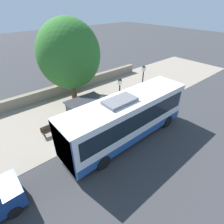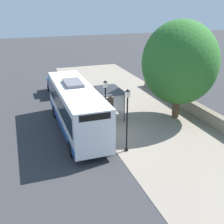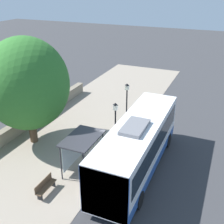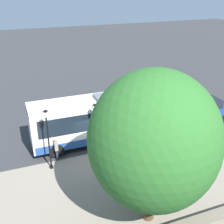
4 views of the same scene
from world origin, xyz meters
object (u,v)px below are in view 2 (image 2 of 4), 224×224
(bus, at_px, (76,107))
(parked_car_behind_bus, at_px, (58,84))
(pedestrian, at_px, (113,135))
(street_lamp_near, at_px, (105,102))
(shade_tree, at_px, (180,63))
(bench, at_px, (110,101))
(bus_shelter, at_px, (111,94))
(street_lamp_far, at_px, (127,116))

(bus, bearing_deg, parked_car_behind_bus, -90.87)
(pedestrian, bearing_deg, street_lamp_near, -98.25)
(street_lamp_near, height_order, shade_tree, shade_tree)
(bus, relative_size, bench, 6.53)
(bus, bearing_deg, shade_tree, 178.11)
(bus_shelter, distance_m, pedestrian, 5.50)
(bench, bearing_deg, parked_car_behind_bus, -53.42)
(pedestrian, xyz_separation_m, shade_tree, (-6.76, -3.38, 3.58))
(bus_shelter, distance_m, street_lamp_far, 5.75)
(pedestrian, bearing_deg, bench, -107.87)
(street_lamp_far, height_order, parked_car_behind_bus, street_lamp_far)
(street_lamp_far, distance_m, shade_tree, 7.46)
(bench, xyz_separation_m, parked_car_behind_bus, (3.94, -5.31, 0.47))
(bus_shelter, relative_size, parked_car_behind_bus, 0.74)
(street_lamp_near, height_order, street_lamp_far, street_lamp_far)
(pedestrian, distance_m, street_lamp_near, 2.98)
(bus, xyz_separation_m, parked_car_behind_bus, (-0.14, -9.50, -0.91))
(bus, height_order, shade_tree, shade_tree)
(pedestrian, relative_size, bench, 1.10)
(bench, xyz_separation_m, street_lamp_near, (2.15, 5.21, 1.89))
(pedestrian, bearing_deg, bus_shelter, -108.39)
(bench, bearing_deg, shade_tree, 133.47)
(street_lamp_near, bearing_deg, shade_tree, -173.30)
(bench, relative_size, street_lamp_near, 0.39)
(bus_shelter, bearing_deg, street_lamp_near, 62.04)
(parked_car_behind_bus, bearing_deg, shade_tree, 129.90)
(street_lamp_near, bearing_deg, pedestrian, 81.75)
(bus_shelter, relative_size, street_lamp_far, 0.69)
(bus, bearing_deg, pedestrian, 113.12)
(bus, distance_m, street_lamp_near, 2.25)
(bench, relative_size, parked_car_behind_bus, 0.40)
(shade_tree, xyz_separation_m, parked_car_behind_bus, (8.17, -9.77, -3.64))
(bus_shelter, relative_size, bench, 1.85)
(bus_shelter, height_order, pedestrian, bus_shelter)
(street_lamp_near, height_order, parked_car_behind_bus, street_lamp_near)
(bus, bearing_deg, bus_shelter, -155.82)
(parked_car_behind_bus, bearing_deg, bus_shelter, 111.22)
(parked_car_behind_bus, bearing_deg, pedestrian, 96.14)
(bus, xyz_separation_m, street_lamp_far, (-2.32, 4.19, 0.64))
(bus, relative_size, pedestrian, 5.93)
(pedestrian, height_order, shade_tree, shade_tree)
(pedestrian, xyz_separation_m, street_lamp_near, (-0.38, -2.63, 1.35))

